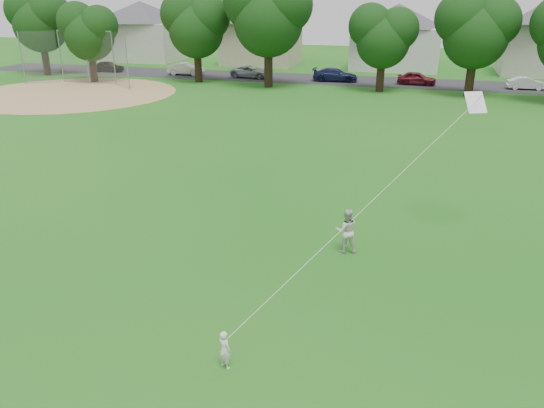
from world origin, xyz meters
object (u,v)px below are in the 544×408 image
(kite, at_px, (374,199))
(older_boy, at_px, (346,231))
(baseball_backstop, at_px, (83,58))
(toddler, at_px, (224,350))

(kite, bearing_deg, older_boy, 116.68)
(kite, distance_m, baseball_backstop, 42.97)
(baseball_backstop, bearing_deg, kite, -45.26)
(toddler, distance_m, kite, 5.96)
(toddler, bearing_deg, baseball_backstop, -27.79)
(older_boy, xyz_separation_m, kite, (0.96, -1.92, 1.94))
(older_boy, height_order, kite, kite)
(older_boy, relative_size, kite, 0.13)
(older_boy, xyz_separation_m, baseball_backstop, (-29.28, 28.60, 1.66))
(older_boy, height_order, baseball_backstop, baseball_backstop)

